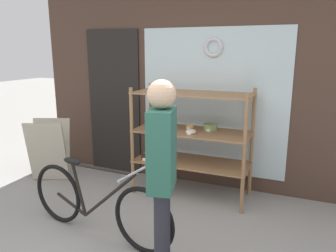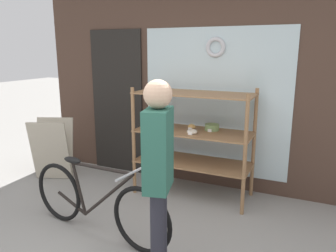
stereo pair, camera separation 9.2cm
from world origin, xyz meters
TOP-DOWN VIEW (x-y plane):
  - storefront_facade at (-0.04, 2.36)m, footprint 4.82×0.13m
  - display_case at (0.05, 1.93)m, footprint 1.44×0.59m
  - bicycle at (-0.48, 0.64)m, footprint 1.75×0.46m
  - sandwich_board at (-1.94, 1.59)m, footprint 0.63×0.55m
  - pedestrian at (0.37, 0.31)m, footprint 0.25×0.35m

SIDE VIEW (x-z plane):
  - bicycle at x=-0.48m, z-range -0.04..0.74m
  - sandwich_board at x=-1.94m, z-range 0.01..0.87m
  - display_case at x=0.05m, z-range 0.13..1.51m
  - pedestrian at x=0.37m, z-range 0.14..1.76m
  - storefront_facade at x=-0.04m, z-range -0.06..3.75m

